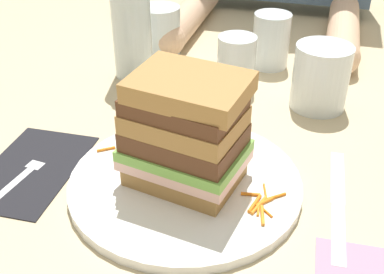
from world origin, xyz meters
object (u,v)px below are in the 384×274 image
sandwich (185,132)px  empty_tumbler_1 (238,64)px  water_bottle (130,1)px  main_plate (185,183)px  empty_tumbler_2 (160,30)px  fork (19,177)px  empty_tumbler_0 (271,41)px  knife (338,205)px  napkin_dark (31,168)px  juice_glass (320,80)px  napkin_pink (361,272)px

sandwich → empty_tumbler_1: size_ratio=1.64×
empty_tumbler_1 → water_bottle: bearing=178.1°
main_plate → empty_tumbler_2: bearing=113.0°
fork → empty_tumbler_0: bearing=59.6°
main_plate → knife: bearing=5.1°
knife → fork: bearing=-171.4°
napkin_dark → empty_tumbler_1: (0.20, 0.29, 0.04)m
fork → knife: size_ratio=0.83×
main_plate → sandwich: 0.07m
napkin_dark → water_bottle: bearing=85.4°
juice_glass → napkin_dark: bearing=-141.5°
sandwich → napkin_pink: (0.20, -0.08, -0.08)m
sandwich → knife: sandwich is taller
fork → napkin_pink: 0.40m
empty_tumbler_0 → napkin_pink: (0.15, -0.45, -0.05)m
napkin_pink → knife: bearing=104.3°
knife → empty_tumbler_1: size_ratio=2.25×
knife → water_bottle: 0.45m
fork → knife: 0.38m
fork → empty_tumbler_1: empty_tumbler_1 is taller
napkin_pink → empty_tumbler_1: bearing=118.9°
empty_tumbler_1 → empty_tumbler_2: size_ratio=1.03×
knife → empty_tumbler_0: size_ratio=2.12×
main_plate → sandwich: bearing=57.9°
sandwich → napkin_pink: sandwich is taller
napkin_dark → sandwich: bearing=5.6°
napkin_dark → knife: (0.37, 0.03, 0.00)m
juice_glass → empty_tumbler_0: bearing=125.7°
napkin_dark → empty_tumbler_1: empty_tumbler_1 is taller
sandwich → fork: bearing=-168.2°
knife → empty_tumbler_2: bearing=132.8°
sandwich → fork: sandwich is taller
knife → empty_tumbler_0: 0.38m
napkin_dark → water_bottle: size_ratio=0.60×
juice_glass → empty_tumbler_2: (-0.30, 0.13, 0.00)m
main_plate → juice_glass: (0.14, 0.24, 0.04)m
empty_tumbler_2 → juice_glass: bearing=-24.1°
sandwich → water_bottle: bearing=122.2°
fork → juice_glass: (0.33, 0.29, 0.04)m
fork → napkin_pink: bearing=-5.5°
empty_tumbler_0 → juice_glass: bearing=-54.3°
empty_tumbler_1 → sandwich: bearing=-91.9°
main_plate → sandwich: sandwich is taller
empty_tumbler_2 → main_plate: bearing=-67.0°
fork → empty_tumbler_2: empty_tumbler_2 is taller
sandwich → fork: 0.21m
juice_glass → water_bottle: 0.32m
sandwich → empty_tumbler_2: size_ratio=1.69×
main_plate → water_bottle: (-0.17, 0.27, 0.12)m
main_plate → empty_tumbler_2: empty_tumbler_2 is taller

